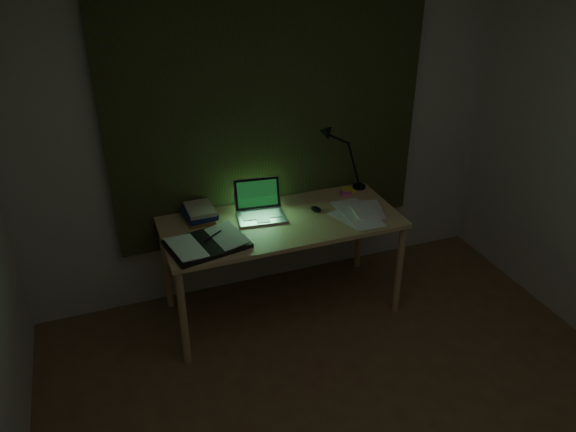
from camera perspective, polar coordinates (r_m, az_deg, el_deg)
name	(u,v)px	position (r m, az deg, el deg)	size (l,w,h in m)	color
wall_back	(269,124)	(3.91, -1.95, 9.31)	(3.50, 0.00, 2.50)	beige
curtain	(270,97)	(3.81, -1.81, 11.97)	(2.20, 0.06, 2.00)	#272E17
desk	(282,266)	(3.92, -0.61, -5.11)	(1.59, 0.69, 0.72)	tan
laptop	(261,203)	(3.71, -2.74, 1.33)	(0.32, 0.36, 0.23)	silver
open_textbook	(207,243)	(3.48, -8.22, -2.74)	(0.47, 0.33, 0.04)	white
book_stack	(199,213)	(3.78, -9.01, 0.30)	(0.19, 0.23, 0.09)	white
loose_papers	(356,211)	(3.86, 6.95, 0.49)	(0.33, 0.35, 0.02)	white
mouse	(316,209)	(3.85, 2.87, 0.71)	(0.05, 0.09, 0.03)	black
sticky_yellow	(348,190)	(4.16, 6.11, 2.65)	(0.08, 0.08, 0.02)	yellow
sticky_pink	(346,193)	(4.11, 5.91, 2.33)	(0.08, 0.08, 0.02)	pink
desk_lamp	(361,155)	(4.12, 7.45, 6.14)	(0.35, 0.27, 0.52)	black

